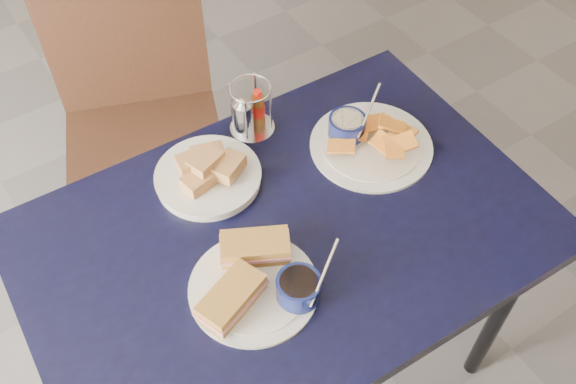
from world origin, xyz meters
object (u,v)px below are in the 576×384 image
bread_basket (208,173)px  condiment_caddy (249,112)px  chair_far (128,108)px  plantain_plate (365,139)px  sandwich_plate (258,280)px  dining_table (287,249)px

bread_basket → condiment_caddy: size_ratio=1.76×
chair_far → plantain_plate: (0.37, -0.64, 0.21)m
condiment_caddy → bread_basket: bearing=-151.8°
sandwich_plate → bread_basket: 0.31m
bread_basket → condiment_caddy: 0.19m
chair_far → bread_basket: 0.58m
chair_far → condiment_caddy: size_ratio=7.13×
chair_far → condiment_caddy: 0.54m
dining_table → sandwich_plate: 0.18m
bread_basket → condiment_caddy: (0.17, 0.09, 0.03)m
chair_far → bread_basket: bearing=-89.9°
plantain_plate → dining_table: bearing=-159.7°
sandwich_plate → condiment_caddy: bearing=60.7°
condiment_caddy → chair_far: bearing=110.5°
plantain_plate → bread_basket: plantain_plate is taller
dining_table → plantain_plate: plantain_plate is taller
plantain_plate → condiment_caddy: (-0.20, 0.19, 0.04)m
dining_table → chair_far: bearing=95.5°
plantain_plate → condiment_caddy: bearing=136.4°
plantain_plate → bread_basket: bearing=164.0°
chair_far → sandwich_plate: 0.87m
plantain_plate → bread_basket: size_ratio=1.23×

